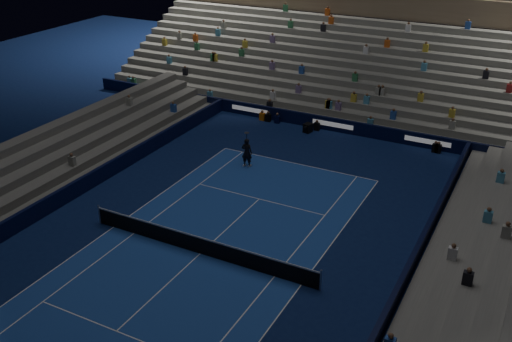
{
  "coord_description": "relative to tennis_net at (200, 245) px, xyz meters",
  "views": [
    {
      "loc": [
        13.77,
        -20.4,
        16.41
      ],
      "look_at": [
        0.0,
        6.0,
        2.0
      ],
      "focal_mm": 41.13,
      "sensor_mm": 36.0,
      "label": 1
    }
  ],
  "objects": [
    {
      "name": "grandstand_main",
      "position": [
        0.0,
        27.9,
        2.87
      ],
      "size": [
        44.0,
        15.2,
        11.2
      ],
      "color": "slate",
      "rests_on": "ground"
    },
    {
      "name": "court_surface",
      "position": [
        0.0,
        0.0,
        -0.5
      ],
      "size": [
        10.97,
        23.77,
        0.01
      ],
      "primitive_type": "cube",
      "color": "#1C419A",
      "rests_on": "ground"
    },
    {
      "name": "grandstand_east",
      "position": [
        13.17,
        0.0,
        0.41
      ],
      "size": [
        5.0,
        37.0,
        2.5
      ],
      "color": "slate",
      "rests_on": "ground"
    },
    {
      "name": "sponsor_barrier_east",
      "position": [
        9.7,
        0.0,
        -0.0
      ],
      "size": [
        0.25,
        37.0,
        1.0
      ],
      "primitive_type": "cube",
      "color": "black",
      "rests_on": "ground"
    },
    {
      "name": "tennis_net",
      "position": [
        0.0,
        0.0,
        0.0
      ],
      "size": [
        12.9,
        0.1,
        1.1
      ],
      "color": "#B2B2B7",
      "rests_on": "ground"
    },
    {
      "name": "sponsor_barrier_far",
      "position": [
        0.0,
        18.5,
        -0.0
      ],
      "size": [
        44.0,
        0.25,
        1.0
      ],
      "primitive_type": "cube",
      "color": "black",
      "rests_on": "ground"
    },
    {
      "name": "grandstand_west",
      "position": [
        -13.17,
        0.0,
        0.41
      ],
      "size": [
        5.0,
        37.0,
        2.5
      ],
      "color": "#62615D",
      "rests_on": "ground"
    },
    {
      "name": "sponsor_barrier_west",
      "position": [
        -9.7,
        0.0,
        -0.0
      ],
      "size": [
        0.25,
        37.0,
        1.0
      ],
      "primitive_type": "cube",
      "color": "black",
      "rests_on": "ground"
    },
    {
      "name": "tennis_player",
      "position": [
        -2.77,
        10.03,
        0.48
      ],
      "size": [
        0.77,
        0.56,
        1.97
      ],
      "primitive_type": "imported",
      "rotation": [
        0.0,
        0.0,
        3.28
      ],
      "color": "black",
      "rests_on": "ground"
    },
    {
      "name": "ground",
      "position": [
        0.0,
        0.0,
        -0.5
      ],
      "size": [
        90.0,
        90.0,
        0.0
      ],
      "primitive_type": "plane",
      "color": "#0B1947",
      "rests_on": "ground"
    },
    {
      "name": "broadcast_camera",
      "position": [
        -1.57,
        17.34,
        -0.16
      ],
      "size": [
        0.63,
        1.03,
        0.68
      ],
      "color": "black",
      "rests_on": "ground"
    }
  ]
}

